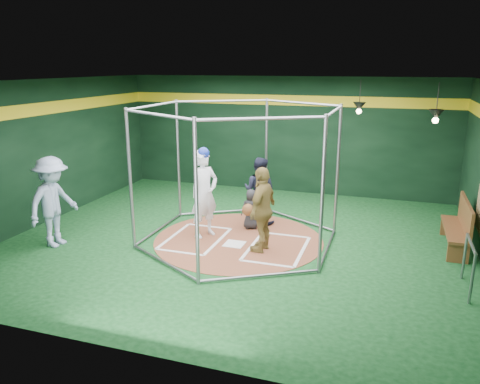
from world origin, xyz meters
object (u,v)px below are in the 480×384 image
(batter_figure, at_px, (204,193))
(visitor_leopard, at_px, (263,209))
(umpire, at_px, (259,190))
(dugout_bench, at_px, (460,225))

(batter_figure, distance_m, visitor_leopard, 1.55)
(batter_figure, distance_m, umpire, 1.59)
(batter_figure, bearing_deg, umpire, 53.90)
(batter_figure, relative_size, dugout_bench, 1.13)
(visitor_leopard, distance_m, umpire, 1.79)
(dugout_bench, bearing_deg, visitor_leopard, -160.27)
(batter_figure, relative_size, umpire, 1.24)
(umpire, distance_m, dugout_bench, 4.54)
(visitor_leopard, relative_size, umpire, 1.09)
(visitor_leopard, xyz_separation_m, umpire, (-0.56, 1.70, -0.08))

